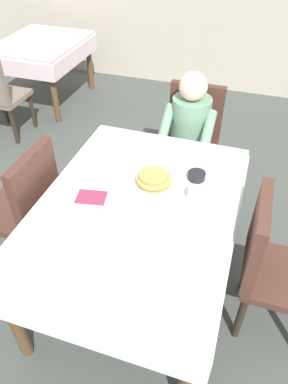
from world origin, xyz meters
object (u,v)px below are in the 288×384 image
Objects in this scene: bowl_butter at (197,176)px; chair_diner at (192,135)px; fork_left_of_plate at (123,181)px; chair_right_side at (269,261)px; cup_coffee at (195,194)px; background_table_far at (42,51)px; plate_breakfast at (154,185)px; knife_right_of_plate at (184,194)px; dining_table_main at (138,215)px; chair_left_side at (27,203)px; breakfast_stack at (154,179)px; diner_person at (189,129)px; spoon_near_edge at (133,218)px.

chair_diner is at bearing 102.99° from bowl_butter.
chair_right_side is at bearing -93.22° from fork_left_of_plate.
cup_coffee is 3.17m from background_table_far.
plate_breakfast is 0.19m from knife_right_of_plate.
plate_breakfast is 1.56× the size of fork_left_of_plate.
dining_table_main is 13.85× the size of bowl_butter.
chair_left_side reaches higher than bowl_butter.
breakfast_stack is 1.88× the size of bowl_butter.
chair_left_side and chair_right_side have the same top height.
dining_table_main is at bearing -131.21° from fork_left_of_plate.
background_table_far is at bearing 133.64° from plate_breakfast.
bowl_butter is at bearing 33.31° from plate_breakfast.
chair_right_side is at bearing 120.66° from chair_diner.
fork_left_of_plate is (-0.92, 0.16, 0.21)m from chair_right_side.
cup_coffee is (-0.47, 0.14, 0.25)m from chair_right_side.
plate_breakfast is at bearing -77.14° from fork_left_of_plate.
bowl_butter is (-0.03, 0.20, -0.02)m from cup_coffee.
diner_person is at bearing 85.65° from dining_table_main.
cup_coffee is 0.38m from spoon_near_edge.
dining_table_main is 5.44× the size of plate_breakfast.
diner_person is 7.47× the size of spoon_near_edge.
bowl_butter is at bearing -11.50° from knife_right_of_plate.
chair_diner reaches higher than knife_right_of_plate.
cup_coffee is at bearing -10.52° from plate_breakfast.
plate_breakfast is at bearing 169.48° from cup_coffee.
dining_table_main is 8.47× the size of fork_left_of_plate.
fork_left_of_plate and knife_right_of_plate have the same top height.
plate_breakfast is 2.55× the size of bowl_butter.
cup_coffee is 0.75× the size of spoon_near_edge.
knife_right_of_plate is at bearing -102.23° from bowl_butter.
spoon_near_edge is (0.79, -0.12, 0.21)m from chair_left_side.
spoon_near_edge is at bearing -137.70° from cup_coffee.
fork_left_of_plate is (-0.19, -0.02, -0.05)m from breakfast_stack.
chair_left_side is 0.86m from plate_breakfast.
diner_person reaches higher than breakfast_stack.
chair_left_side is 5.17× the size of fork_left_of_plate.
chair_right_side is at bearing -14.09° from breakfast_stack.
plate_breakfast is 1.36× the size of breakfast_stack.
chair_left_side reaches higher than cup_coffee.
chair_right_side is 6.20× the size of spoon_near_edge.
diner_person is at bearing 90.00° from chair_diner.
chair_diner is 1.04m from knife_right_of_plate.
dining_table_main is at bearing -103.46° from plate_breakfast.
spoon_near_edge is (0.02, -0.12, 0.09)m from dining_table_main.
breakfast_stack is at bearing -77.25° from fork_left_of_plate.
spoon_near_edge is at bearing -95.07° from plate_breakfast.
bowl_butter is 3.02m from background_table_far.
plate_breakfast is at bearing 54.76° from breakfast_stack.
chair_right_side reaches higher than dining_table_main.
chair_diner is at bearing 75.13° from spoon_near_edge.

